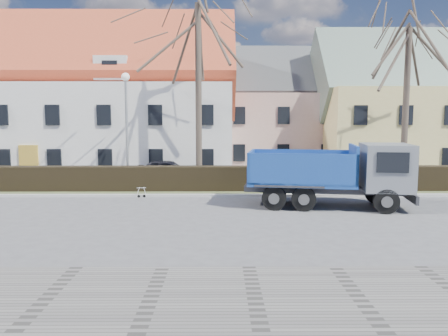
{
  "coord_description": "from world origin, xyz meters",
  "views": [
    {
      "loc": [
        -0.73,
        -16.9,
        3.89
      ],
      "look_at": [
        -0.57,
        3.18,
        1.6
      ],
      "focal_mm": 35.0,
      "sensor_mm": 36.0,
      "label": 1
    }
  ],
  "objects_px": {
    "streetlight": "(127,131)",
    "cart_frame": "(138,192)",
    "dump_truck": "(323,174)",
    "parked_car_a": "(168,170)"
  },
  "relations": [
    {
      "from": "dump_truck",
      "to": "cart_frame",
      "type": "bearing_deg",
      "value": 174.67
    },
    {
      "from": "cart_frame",
      "to": "parked_car_a",
      "type": "height_order",
      "value": "parked_car_a"
    },
    {
      "from": "dump_truck",
      "to": "parked_car_a",
      "type": "bearing_deg",
      "value": 143.45
    },
    {
      "from": "dump_truck",
      "to": "cart_frame",
      "type": "xyz_separation_m",
      "value": [
        -8.58,
        2.24,
        -1.17
      ]
    },
    {
      "from": "streetlight",
      "to": "dump_truck",
      "type": "bearing_deg",
      "value": -27.1
    },
    {
      "from": "streetlight",
      "to": "cart_frame",
      "type": "height_order",
      "value": "streetlight"
    },
    {
      "from": "cart_frame",
      "to": "parked_car_a",
      "type": "distance_m",
      "value": 5.87
    },
    {
      "from": "cart_frame",
      "to": "parked_car_a",
      "type": "relative_size",
      "value": 0.16
    },
    {
      "from": "streetlight",
      "to": "cart_frame",
      "type": "distance_m",
      "value": 4.1
    },
    {
      "from": "dump_truck",
      "to": "cart_frame",
      "type": "relative_size",
      "value": 11.68
    }
  ]
}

